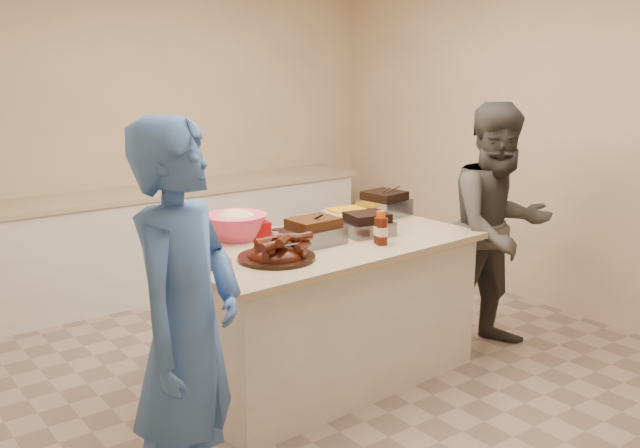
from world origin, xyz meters
TOP-DOWN VIEW (x-y plane):
  - room at (0.00, 0.00)m, footprint 4.50×5.00m
  - back_counter at (0.00, 2.20)m, footprint 3.60×0.64m
  - island at (-0.02, -0.02)m, footprint 1.94×1.10m
  - rib_platter at (-0.47, -0.17)m, footprint 0.46×0.46m
  - pulled_pork_tray at (-0.10, -0.02)m, footprint 0.35×0.27m
  - brisket_tray at (0.30, -0.04)m, footprint 0.33×0.29m
  - roasting_pan at (0.76, 0.32)m, footprint 0.33×0.33m
  - coleslaw_bowl at (-0.42, 0.36)m, footprint 0.41×0.41m
  - sausage_plate at (0.09, 0.30)m, footprint 0.33×0.33m
  - mac_cheese_dish at (0.48, 0.40)m, footprint 0.30×0.24m
  - bbq_bottle_a at (0.21, -0.28)m, footprint 0.07×0.07m
  - bbq_bottle_b at (0.22, -0.24)m, footprint 0.07×0.07m
  - mustard_bottle at (-0.22, 0.12)m, footprint 0.04×0.04m
  - sauce_bowl at (-0.17, 0.27)m, footprint 0.14×0.05m
  - plate_stack_large at (-0.87, 0.12)m, footprint 0.29×0.29m
  - plate_stack_small at (-0.81, -0.07)m, footprint 0.21×0.21m
  - plastic_cup at (-0.73, 0.29)m, footprint 0.10×0.09m
  - basket_stack at (-0.33, 0.32)m, footprint 0.23×0.19m
  - guest_gray at (1.23, -0.32)m, footprint 1.20×1.85m

SIDE VIEW (x-z plane):
  - room at x=0.00m, z-range -1.35..1.35m
  - island at x=-0.02m, z-range -0.45..0.45m
  - guest_gray at x=1.23m, z-range -0.32..0.32m
  - back_counter at x=0.00m, z-range 0.00..0.90m
  - rib_platter at x=-0.47m, z-range 0.81..0.98m
  - pulled_pork_tray at x=-0.10m, z-range 0.85..0.95m
  - brisket_tray at x=0.30m, z-range 0.85..0.94m
  - roasting_pan at x=0.76m, z-range 0.84..0.95m
  - coleslaw_bowl at x=-0.42m, z-range 0.76..1.03m
  - sausage_plate at x=0.09m, z-range 0.87..0.92m
  - mac_cheese_dish at x=0.48m, z-range 0.86..0.93m
  - bbq_bottle_a at x=0.21m, z-range 0.79..1.00m
  - bbq_bottle_b at x=0.22m, z-range 0.80..0.99m
  - mustard_bottle at x=-0.22m, z-range 0.84..0.95m
  - sauce_bowl at x=-0.17m, z-range 0.83..0.97m
  - plate_stack_large at x=-0.87m, z-range 0.88..0.91m
  - plate_stack_small at x=-0.81m, z-range 0.88..0.91m
  - plastic_cup at x=-0.73m, z-range 0.85..0.94m
  - basket_stack at x=-0.33m, z-range 0.84..0.95m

